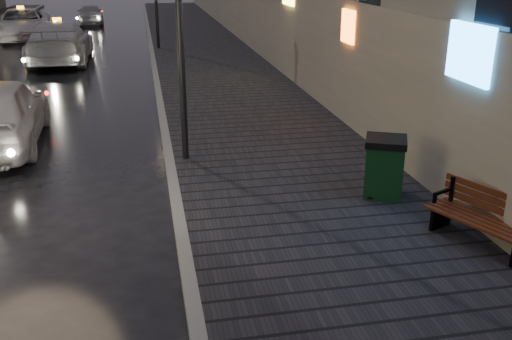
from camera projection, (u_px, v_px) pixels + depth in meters
The scene contains 7 objects.
sidewalk at pixel (204, 51), 26.43m from camera, with size 4.60×58.00×0.15m, color black.
curb at pixel (152, 53), 26.00m from camera, with size 0.20×58.00×0.15m, color slate.
bench at pixel (484, 217), 8.48m from camera, with size 1.20×1.75×0.85m.
trash_bin at pixel (384, 166), 10.17m from camera, with size 0.93×0.93×1.08m.
taxi_mid at pixel (60, 42), 23.83m from camera, with size 2.39×5.89×1.71m, color silver.
taxi_far at pixel (23, 24), 30.55m from camera, with size 2.67×5.79×1.61m, color silver.
car_far at pixel (90, 14), 37.19m from camera, with size 1.58×3.94×1.34m, color #9E9FA6.
Camera 1 is at (1.09, -5.64, 4.22)m, focal length 40.00 mm.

